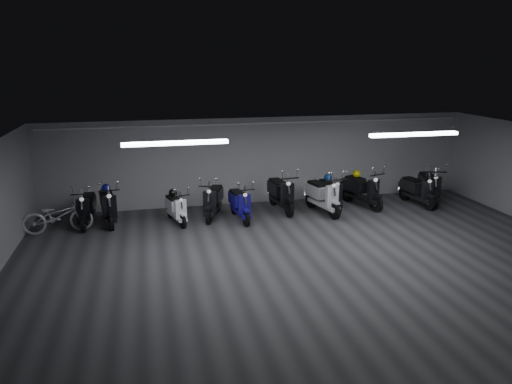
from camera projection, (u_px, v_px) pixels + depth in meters
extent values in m
cube|color=#333335|center=(312.00, 260.00, 11.43)|extent=(14.00, 10.00, 0.01)
cube|color=gray|center=(316.00, 142.00, 10.69)|extent=(14.00, 10.00, 0.01)
cube|color=#969799|center=(262.00, 160.00, 15.77)|extent=(14.00, 0.01, 2.80)
cube|color=#969799|center=(441.00, 310.00, 6.35)|extent=(14.00, 0.01, 2.80)
cube|color=white|center=(176.00, 143.00, 11.00)|extent=(2.40, 0.18, 0.08)
cube|color=white|center=(414.00, 134.00, 12.29)|extent=(2.40, 0.18, 0.08)
cylinder|color=white|center=(263.00, 123.00, 15.36)|extent=(13.60, 0.05, 0.05)
imported|color=white|center=(57.00, 212.00, 13.11)|extent=(1.84, 0.79, 1.16)
sphere|color=black|center=(173.00, 193.00, 13.98)|extent=(0.25, 0.25, 0.25)
sphere|color=navy|center=(328.00, 177.00, 15.30)|extent=(0.25, 0.25, 0.25)
sphere|color=#0B0B79|center=(106.00, 188.00, 13.94)|extent=(0.25, 0.25, 0.25)
sphere|color=#C0B40B|center=(357.00, 174.00, 15.55)|extent=(0.25, 0.25, 0.25)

